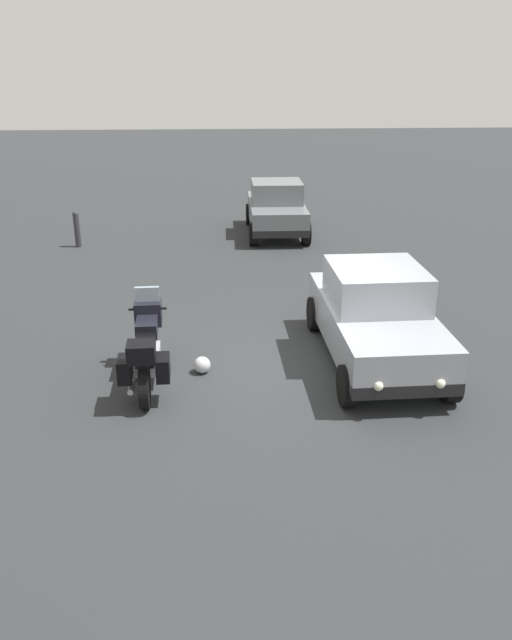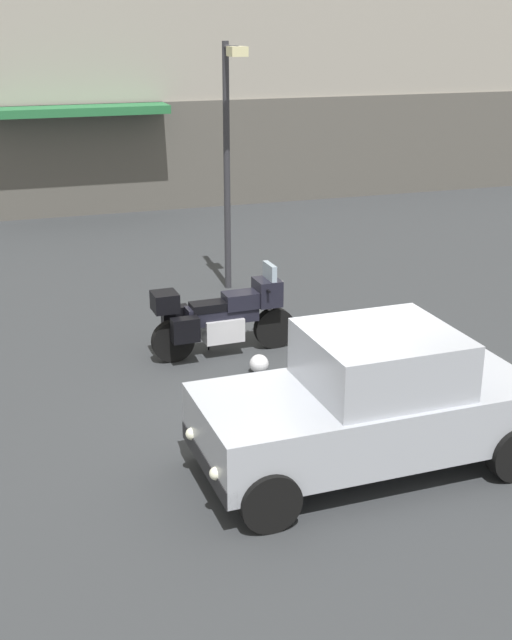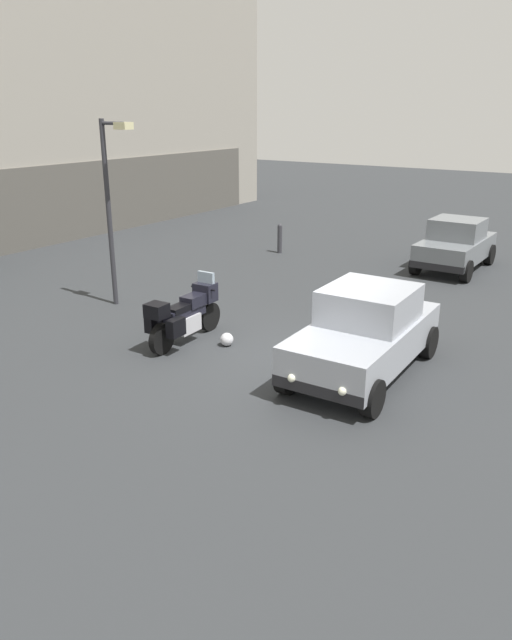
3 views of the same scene
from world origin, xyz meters
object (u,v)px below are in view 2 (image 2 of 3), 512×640
at_px(motorcycle, 222,316).
at_px(helmet, 259,364).
at_px(car_hatchback_near, 369,403).
at_px(streetlamp_curbside, 229,143).

distance_m(motorcycle, helmet, 1.03).
bearing_deg(motorcycle, car_hatchback_near, -82.65).
relative_size(car_hatchback_near, streetlamp_curbside, 0.88).
xyz_separation_m(motorcycle, helmet, (0.31, -0.85, -0.48)).
relative_size(motorcycle, helmet, 8.08).
height_order(helmet, car_hatchback_near, car_hatchback_near).
distance_m(car_hatchback_near, streetlamp_curbside, 7.10).
xyz_separation_m(motorcycle, streetlamp_curbside, (1.04, 3.03, 2.12)).
bearing_deg(car_hatchback_near, motorcycle, -82.05).
relative_size(helmet, car_hatchback_near, 0.07).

